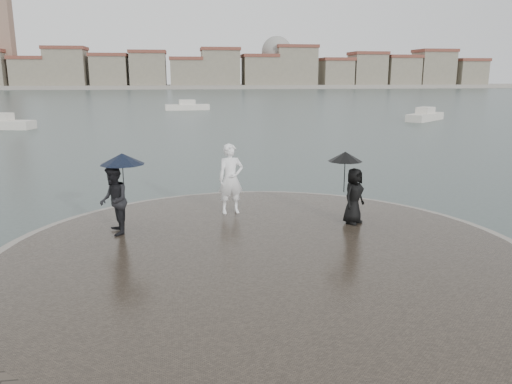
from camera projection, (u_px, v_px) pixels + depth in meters
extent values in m
plane|color=#2B3835|center=(299.00, 346.00, 8.07)|extent=(400.00, 400.00, 0.00)
cylinder|color=gray|center=(264.00, 260.00, 11.41)|extent=(12.50, 12.50, 0.32)
cylinder|color=#2D261E|center=(264.00, 259.00, 11.40)|extent=(11.90, 11.90, 0.36)
imported|color=white|center=(231.00, 179.00, 14.34)|extent=(0.80, 0.59, 2.02)
imported|color=black|center=(114.00, 200.00, 12.41)|extent=(0.82, 0.96, 1.75)
cylinder|color=black|center=(123.00, 181.00, 12.44)|extent=(0.02, 0.02, 0.90)
cone|color=black|center=(122.00, 159.00, 12.31)|extent=(1.11, 1.11, 0.28)
imported|color=black|center=(354.00, 196.00, 13.37)|extent=(0.88, 0.84, 1.52)
cylinder|color=black|center=(344.00, 176.00, 13.30)|extent=(0.02, 0.02, 0.90)
cone|color=black|center=(345.00, 156.00, 13.18)|extent=(0.93, 0.93, 0.26)
cube|color=gray|center=(187.00, 87.00, 164.96)|extent=(260.00, 20.00, 1.20)
cube|color=gray|center=(30.00, 75.00, 154.39)|extent=(10.00, 10.00, 9.00)
cube|color=brown|center=(29.00, 58.00, 153.25)|extent=(10.60, 10.60, 1.00)
cube|color=gray|center=(67.00, 70.00, 155.61)|extent=(12.00, 10.00, 12.00)
cube|color=brown|center=(65.00, 48.00, 154.12)|extent=(12.60, 10.60, 1.00)
cube|color=gray|center=(110.00, 73.00, 157.67)|extent=(11.00, 10.00, 10.00)
cube|color=brown|center=(109.00, 55.00, 156.42)|extent=(11.60, 10.60, 1.00)
cube|color=gray|center=(148.00, 71.00, 159.25)|extent=(11.00, 10.00, 11.00)
cube|color=brown|center=(148.00, 52.00, 157.89)|extent=(11.60, 10.60, 1.00)
cube|color=gray|center=(186.00, 75.00, 161.18)|extent=(10.00, 10.00, 9.00)
cube|color=brown|center=(186.00, 59.00, 160.04)|extent=(10.60, 10.60, 1.00)
cube|color=gray|center=(220.00, 70.00, 162.39)|extent=(12.00, 10.00, 12.00)
cube|color=brown|center=(220.00, 49.00, 160.91)|extent=(12.60, 10.60, 1.00)
cube|color=gray|center=(260.00, 73.00, 164.46)|extent=(11.00, 10.00, 10.00)
cube|color=brown|center=(260.00, 56.00, 163.20)|extent=(11.60, 10.60, 1.00)
cube|color=gray|center=(295.00, 68.00, 165.81)|extent=(13.00, 10.00, 13.00)
cube|color=brown|center=(296.00, 47.00, 164.21)|extent=(13.60, 10.60, 1.00)
cube|color=gray|center=(336.00, 75.00, 168.25)|extent=(10.00, 10.00, 9.00)
cube|color=brown|center=(336.00, 59.00, 167.11)|extent=(10.60, 10.60, 1.00)
cube|color=gray|center=(367.00, 72.00, 169.57)|extent=(11.00, 10.00, 11.00)
cube|color=brown|center=(368.00, 53.00, 168.20)|extent=(11.60, 10.60, 1.00)
cube|color=gray|center=(400.00, 73.00, 171.38)|extent=(11.00, 10.00, 10.00)
cube|color=brown|center=(401.00, 57.00, 170.13)|extent=(11.60, 10.60, 1.00)
cube|color=gray|center=(433.00, 70.00, 172.85)|extent=(12.00, 10.00, 12.00)
cube|color=brown|center=(435.00, 51.00, 171.37)|extent=(12.60, 10.60, 1.00)
cube|color=gray|center=(468.00, 75.00, 175.03)|extent=(10.00, 10.00, 9.00)
cube|color=brown|center=(469.00, 60.00, 173.89)|extent=(10.60, 10.60, 1.00)
cube|color=#846654|center=(4.00, 36.00, 152.71)|extent=(5.00, 5.00, 32.00)
sphere|color=gray|center=(277.00, 52.00, 165.63)|extent=(10.00, 10.00, 10.00)
cube|color=beige|center=(187.00, 108.00, 62.88)|extent=(5.61, 2.03, 0.90)
cube|color=beige|center=(187.00, 103.00, 62.75)|extent=(2.09, 1.35, 0.90)
cube|color=beige|center=(425.00, 118.00, 48.18)|extent=(5.19, 4.83, 0.90)
cube|color=beige|center=(425.00, 112.00, 48.05)|extent=(2.29, 2.22, 0.90)
cube|color=beige|center=(0.00, 126.00, 40.65)|extent=(5.73, 2.94, 0.90)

